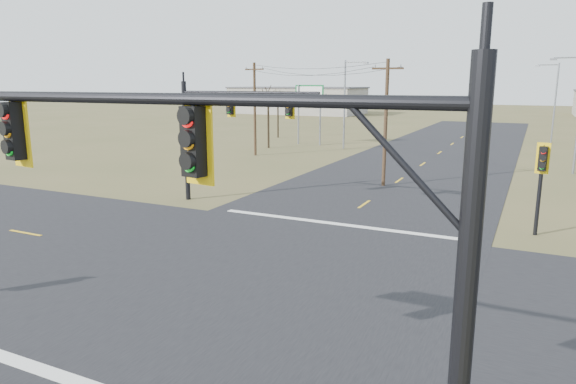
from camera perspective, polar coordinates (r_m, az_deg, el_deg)
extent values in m
plane|color=brown|center=(18.16, -3.14, -9.34)|extent=(320.00, 320.00, 0.00)
cube|color=black|center=(18.16, -3.14, -9.31)|extent=(160.00, 14.00, 0.02)
cube|color=black|center=(18.16, -3.14, -9.31)|extent=(14.00, 160.00, 0.02)
cube|color=silver|center=(24.65, 5.32, -3.52)|extent=(12.00, 0.40, 0.01)
cylinder|color=black|center=(7.05, 18.81, -14.93)|extent=(0.28, 0.28, 6.97)
cylinder|color=black|center=(8.42, -16.02, 9.97)|extent=(9.96, 0.18, 0.18)
cylinder|color=black|center=(29.80, -11.27, 5.51)|extent=(0.27, 0.27, 6.71)
cylinder|color=black|center=(27.36, -4.54, 10.94)|extent=(8.15, 0.17, 0.17)
cube|color=#0D602C|center=(25.70, 2.78, 10.11)|extent=(1.80, 0.05, 0.45)
cylinder|color=black|center=(24.93, 26.15, 0.08)|extent=(0.17, 0.17, 3.97)
cylinder|color=#422E1C|center=(33.73, 10.79, 7.46)|extent=(0.23, 0.23, 8.11)
cube|color=#422E1C|center=(33.65, 11.03, 13.33)|extent=(1.98, 0.38, 0.12)
cylinder|color=#422E1C|center=(47.82, -3.71, 9.11)|extent=(0.24, 0.24, 8.43)
cube|color=#422E1C|center=(47.78, -3.77, 13.45)|extent=(2.06, 0.43, 0.12)
cylinder|color=gray|center=(56.85, 1.17, 8.58)|extent=(0.17, 0.17, 6.43)
cylinder|color=gray|center=(55.83, 3.59, 8.49)|extent=(0.17, 0.17, 6.43)
cube|color=#0D602C|center=(56.24, 2.39, 10.72)|extent=(3.42, 0.38, 2.14)
cylinder|color=gray|center=(43.13, 28.83, 12.96)|extent=(2.07, 0.10, 0.10)
cube|color=gray|center=(43.09, 27.42, 12.97)|extent=(0.49, 0.25, 0.16)
cylinder|color=gray|center=(64.67, 27.54, 8.70)|extent=(0.18, 0.18, 8.78)
cylinder|color=gray|center=(64.64, 26.95, 12.49)|extent=(2.11, 0.11, 0.11)
cube|color=gray|center=(64.64, 25.99, 12.49)|extent=(0.52, 0.33, 0.16)
cylinder|color=gray|center=(53.04, 6.29, 9.58)|extent=(0.18, 0.18, 8.86)
cylinder|color=gray|center=(52.68, 7.52, 14.14)|extent=(2.13, 0.11, 0.11)
cube|color=gray|center=(52.35, 8.65, 14.01)|extent=(0.53, 0.35, 0.16)
cylinder|color=black|center=(53.49, -2.19, 7.22)|extent=(0.21, 0.21, 4.30)
cylinder|color=black|center=(63.78, -1.12, 7.90)|extent=(0.19, 0.19, 4.09)
cube|color=#ABA497|center=(115.42, 1.08, 10.08)|extent=(28.00, 14.00, 5.50)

